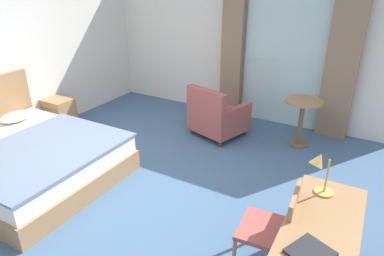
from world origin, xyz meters
TOP-DOWN VIEW (x-y plane):
  - ground at (0.00, 0.00)m, footprint 5.85×6.57m
  - wall_back at (0.00, 3.03)m, footprint 5.45×0.12m
  - balcony_glass_door at (0.84, 2.95)m, footprint 1.41×0.02m
  - curtain_panel_left at (-0.09, 2.85)m, footprint 0.39×0.10m
  - curtain_panel_right at (1.77, 2.85)m, footprint 0.49×0.10m
  - bed at (-1.50, -0.54)m, footprint 2.26×1.91m
  - nightstand at (-2.37, 0.77)m, footprint 0.47×0.39m
  - writing_desk at (2.20, -0.51)m, footprint 0.58×1.29m
  - desk_chair at (1.82, -0.42)m, footprint 0.50×0.51m
  - desk_lamp at (2.07, -0.17)m, footprint 0.24×0.27m
  - closed_book at (2.19, -0.89)m, footprint 0.35×0.36m
  - armchair_by_window at (0.11, 1.88)m, footprint 0.95×0.93m
  - round_cafe_table at (1.39, 2.24)m, footprint 0.58×0.58m

SIDE VIEW (x-z plane):
  - ground at x=0.00m, z-range -0.10..0.00m
  - nightstand at x=-2.37m, z-range 0.00..0.55m
  - bed at x=-1.50m, z-range -0.28..0.85m
  - armchair_by_window at x=0.11m, z-range -0.09..0.78m
  - desk_chair at x=1.82m, z-range 0.05..0.94m
  - round_cafe_table at x=1.39m, z-range 0.17..0.92m
  - writing_desk at x=2.20m, z-range 0.28..1.02m
  - closed_book at x=2.19m, z-range 0.75..0.77m
  - desk_lamp at x=2.07m, z-range 0.80..1.25m
  - balcony_glass_door at x=0.84m, z-range 0.00..2.39m
  - curtain_panel_left at x=-0.09m, z-range 0.00..2.46m
  - curtain_panel_right at x=1.77m, z-range 0.00..2.46m
  - wall_back at x=0.00m, z-range 0.00..2.71m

